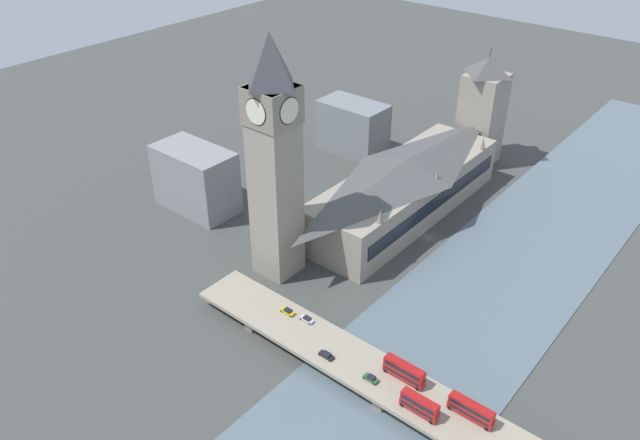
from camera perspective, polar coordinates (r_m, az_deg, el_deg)
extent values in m
plane|color=#424442|center=(228.81, 9.97, -1.59)|extent=(600.00, 600.00, 0.00)
cube|color=slate|center=(218.58, 16.91, -4.40)|extent=(49.83, 360.00, 0.30)
cube|color=gray|center=(237.03, 7.73, 2.48)|extent=(27.41, 92.36, 18.04)
cube|color=black|center=(230.74, 10.62, 1.56)|extent=(0.40, 84.97, 5.41)
pyramid|color=#4C4C4C|center=(231.54, 7.93, 4.97)|extent=(26.86, 90.51, 5.16)
cone|color=gray|center=(254.53, 14.67, 6.79)|extent=(2.20, 2.20, 5.00)
cone|color=gray|center=(226.07, 10.64, 3.97)|extent=(2.20, 2.20, 5.00)
cone|color=gray|center=(199.74, 5.53, 0.35)|extent=(2.20, 2.20, 5.00)
cube|color=gray|center=(193.17, -4.09, 3.17)|extent=(12.50, 12.50, 63.94)
cube|color=gray|center=(181.85, -4.41, 10.44)|extent=(13.25, 13.25, 11.25)
cylinder|color=black|center=(177.75, -2.88, 9.97)|extent=(0.50, 8.09, 8.09)
cylinder|color=silver|center=(177.67, -2.85, 9.96)|extent=(0.62, 7.49, 7.49)
cylinder|color=black|center=(186.08, -5.87, 10.89)|extent=(0.50, 8.09, 8.09)
cylinder|color=silver|center=(186.17, -5.90, 10.90)|extent=(0.62, 7.49, 7.49)
cylinder|color=black|center=(186.18, -3.03, 11.02)|extent=(8.09, 0.50, 8.09)
cylinder|color=silver|center=(186.27, -3.00, 11.03)|extent=(7.49, 0.62, 7.49)
cylinder|color=black|center=(177.64, -5.85, 9.82)|extent=(8.09, 0.50, 8.09)
cylinder|color=silver|center=(177.56, -5.88, 9.81)|extent=(7.49, 0.62, 7.49)
pyramid|color=#424247|center=(177.34, -4.59, 14.44)|extent=(12.75, 12.75, 15.42)
cube|color=gray|center=(278.87, 14.49, 8.92)|extent=(15.85, 15.85, 39.52)
pyramid|color=#4C4C4C|center=(270.87, 15.16, 13.44)|extent=(15.85, 15.85, 7.13)
cylinder|color=#333338|center=(269.22, 15.33, 14.56)|extent=(0.30, 0.30, 4.00)
cube|color=gray|center=(168.80, 6.52, -15.23)|extent=(3.00, 13.10, 3.59)
cube|color=gray|center=(189.62, -5.20, -8.68)|extent=(3.00, 13.10, 3.59)
cube|color=gray|center=(167.05, 6.57, -14.67)|extent=(131.66, 15.42, 1.20)
cube|color=red|center=(159.89, 9.05, -16.63)|extent=(10.10, 2.44, 2.01)
cube|color=black|center=(159.59, 9.07, -16.54)|extent=(9.09, 2.50, 0.88)
cube|color=red|center=(158.27, 9.12, -16.11)|extent=(9.90, 2.44, 2.35)
cube|color=black|center=(158.18, 9.13, -16.08)|extent=(9.09, 2.50, 1.13)
cube|color=#A01515|center=(157.34, 9.16, -15.81)|extent=(9.79, 2.32, 0.16)
cylinder|color=black|center=(162.51, 7.94, -15.94)|extent=(1.05, 0.28, 1.05)
cylinder|color=black|center=(161.21, 7.49, -16.41)|extent=(1.05, 0.28, 1.05)
cylinder|color=black|center=(160.07, 10.54, -17.25)|extent=(1.05, 0.28, 1.05)
cylinder|color=black|center=(158.74, 10.12, -17.74)|extent=(1.05, 0.28, 1.05)
cube|color=red|center=(161.29, 13.59, -16.78)|extent=(11.73, 2.43, 1.92)
cube|color=black|center=(161.00, 13.61, -16.69)|extent=(10.56, 2.49, 0.84)
cube|color=red|center=(159.75, 13.69, -16.29)|extent=(11.50, 2.43, 2.25)
cube|color=black|center=(159.66, 13.70, -16.26)|extent=(10.56, 2.49, 1.08)
cube|color=#A01515|center=(158.86, 13.75, -16.00)|extent=(11.38, 2.31, 0.16)
cylinder|color=black|center=(163.84, 12.15, -15.99)|extent=(1.06, 0.28, 1.06)
cylinder|color=black|center=(162.46, 11.75, -16.46)|extent=(1.06, 0.28, 1.06)
cylinder|color=black|center=(161.57, 15.34, -17.47)|extent=(1.06, 0.28, 1.06)
cylinder|color=black|center=(160.17, 14.98, -17.97)|extent=(1.06, 0.28, 1.06)
cube|color=red|center=(166.83, 7.67, -13.82)|extent=(11.69, 2.54, 2.07)
cube|color=black|center=(166.54, 7.68, -13.72)|extent=(10.52, 2.60, 0.91)
cube|color=red|center=(165.23, 7.73, -13.28)|extent=(11.46, 2.54, 2.43)
cube|color=black|center=(165.15, 7.73, -13.25)|extent=(10.52, 2.60, 1.17)
cube|color=#A01515|center=(164.32, 7.76, -12.96)|extent=(11.34, 2.41, 0.16)
cylinder|color=black|center=(169.93, 6.44, -13.08)|extent=(1.10, 0.28, 1.10)
cylinder|color=black|center=(168.53, 5.98, -13.53)|extent=(1.10, 0.28, 1.10)
cylinder|color=black|center=(166.64, 9.31, -14.53)|extent=(1.10, 0.28, 1.10)
cylinder|color=black|center=(165.22, 8.88, -15.00)|extent=(1.10, 0.28, 1.10)
cube|color=silver|center=(182.25, -1.21, -9.07)|extent=(4.34, 1.70, 0.56)
cube|color=black|center=(181.83, -1.18, -8.96)|extent=(2.26, 1.53, 0.52)
cylinder|color=black|center=(183.66, -1.46, -8.77)|extent=(0.65, 0.22, 0.65)
cylinder|color=black|center=(182.80, -1.78, -9.01)|extent=(0.65, 0.22, 0.65)
cylinder|color=black|center=(181.96, -0.63, -9.22)|extent=(0.65, 0.22, 0.65)
cylinder|color=black|center=(181.10, -0.95, -9.47)|extent=(0.65, 0.22, 0.65)
cube|color=#2D5638|center=(166.23, 4.66, -14.25)|extent=(4.05, 1.76, 0.62)
cube|color=black|center=(165.75, 4.70, -14.13)|extent=(2.10, 1.58, 0.57)
cylinder|color=black|center=(167.43, 4.38, -13.91)|extent=(0.67, 0.22, 0.67)
cylinder|color=black|center=(166.52, 4.05, -14.22)|extent=(0.67, 0.22, 0.67)
cylinder|color=black|center=(166.26, 5.27, -14.39)|extent=(0.67, 0.22, 0.67)
cylinder|color=black|center=(165.35, 4.94, -14.70)|extent=(0.67, 0.22, 0.67)
cube|color=black|center=(171.62, 0.58, -12.27)|extent=(4.32, 1.77, 0.60)
cube|color=black|center=(171.16, 0.61, -12.15)|extent=(2.24, 1.60, 0.55)
cylinder|color=black|center=(172.99, 0.29, -11.92)|extent=(0.60, 0.22, 0.60)
cylinder|color=black|center=(172.11, -0.05, -12.21)|extent=(0.60, 0.22, 0.60)
cylinder|color=black|center=(171.45, 1.21, -12.43)|extent=(0.60, 0.22, 0.60)
cylinder|color=black|center=(170.56, 0.87, -12.73)|extent=(0.60, 0.22, 0.60)
cube|color=gold|center=(184.99, -2.97, -8.36)|extent=(4.50, 1.89, 0.62)
cube|color=black|center=(184.56, -2.95, -8.25)|extent=(2.34, 1.70, 0.48)
cylinder|color=black|center=(186.55, -3.21, -8.05)|extent=(0.65, 0.22, 0.65)
cylinder|color=black|center=(185.62, -3.57, -8.31)|extent=(0.65, 0.22, 0.65)
cylinder|color=black|center=(184.68, -2.37, -8.52)|extent=(0.65, 0.22, 0.65)
cylinder|color=black|center=(183.73, -2.73, -8.78)|extent=(0.65, 0.22, 0.65)
cube|color=gray|center=(242.13, -11.29, 3.70)|extent=(31.77, 17.32, 24.66)
cube|color=slate|center=(283.37, 3.00, 8.48)|extent=(29.96, 17.15, 22.96)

